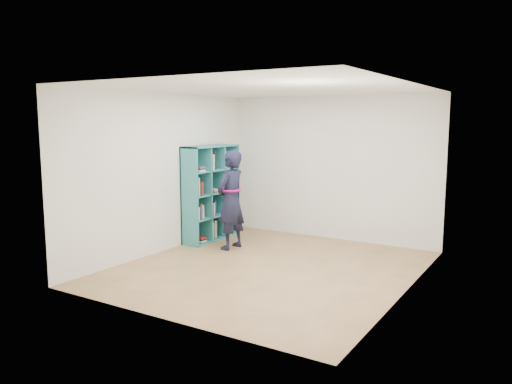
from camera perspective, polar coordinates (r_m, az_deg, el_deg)
The scene contains 9 objects.
floor at distance 7.43m, azimuth 1.43°, elevation -8.68°, with size 4.50×4.50×0.00m, color brown.
ceiling at distance 7.13m, azimuth 1.51°, elevation 11.76°, with size 4.50×4.50×0.00m, color white.
wall_left at distance 8.34m, azimuth -10.51°, elevation 2.16°, with size 0.02×4.50×2.60m, color silver.
wall_right at distance 6.41m, azimuth 17.14°, elevation 0.16°, with size 0.02×4.50×2.60m, color silver.
wall_back at distance 9.17m, azimuth 8.55°, elevation 2.73°, with size 4.00×0.02×2.60m, color silver.
wall_front at distance 5.35m, azimuth -10.70°, elevation -1.13°, with size 4.00×0.02×2.60m, color silver.
bookshelf at distance 9.07m, azimuth -5.31°, elevation -0.18°, with size 0.37×1.28×1.71m.
person at distance 8.37m, azimuth -2.89°, elevation -0.90°, with size 0.44×0.63×1.67m.
smartphone at distance 8.52m, azimuth -3.30°, elevation -0.01°, with size 0.01×0.09×0.13m.
Camera 1 is at (3.56, -6.15, 2.15)m, focal length 35.00 mm.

